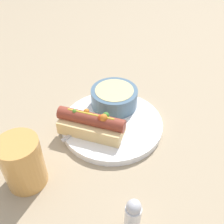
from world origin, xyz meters
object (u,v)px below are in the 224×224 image
object	(u,v)px
soup_bowl	(114,97)
spoon	(102,114)
salt_shaker	(133,215)
hot_dog	(92,124)
drinking_glass	(23,163)

from	to	relation	value
soup_bowl	spoon	world-z (taller)	soup_bowl
soup_bowl	salt_shaker	size ratio (longest dim) A/B	1.55
salt_shaker	soup_bowl	bearing A→B (deg)	134.29
soup_bowl	spoon	distance (m)	0.05
spoon	hot_dog	bearing A→B (deg)	-155.70
soup_bowl	salt_shaker	xyz separation A→B (m)	(0.22, -0.22, -0.00)
drinking_glass	soup_bowl	bearing A→B (deg)	90.66
salt_shaker	hot_dog	bearing A→B (deg)	149.68
drinking_glass	salt_shaker	bearing A→B (deg)	14.05
hot_dog	soup_bowl	world-z (taller)	hot_dog
soup_bowl	hot_dog	bearing A→B (deg)	-78.19
hot_dog	drinking_glass	distance (m)	0.17
soup_bowl	drinking_glass	size ratio (longest dim) A/B	1.08
spoon	salt_shaker	world-z (taller)	salt_shaker
hot_dog	drinking_glass	size ratio (longest dim) A/B	1.45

